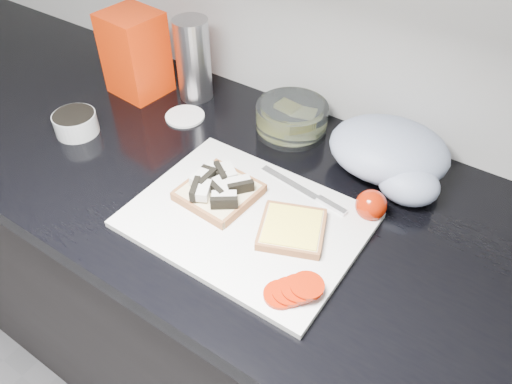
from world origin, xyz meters
TOP-DOWN VIEW (x-y plane):
  - base_cabinet at (0.00, 1.20)m, footprint 3.50×0.60m
  - countertop at (0.00, 1.20)m, footprint 3.50×0.64m
  - cutting_board at (0.13, 1.12)m, footprint 0.40×0.30m
  - bread_left at (0.05, 1.13)m, footprint 0.14×0.14m
  - bread_right at (0.21, 1.13)m, footprint 0.15×0.15m
  - tomato_slices at (0.28, 1.02)m, footprint 0.10×0.10m
  - knife at (0.20, 1.23)m, footprint 0.20×0.04m
  - seed_tub at (-0.33, 1.13)m, footprint 0.09×0.09m
  - tub_lid at (-0.18, 1.31)m, footprint 0.12×0.12m
  - glass_bowl at (0.05, 1.40)m, footprint 0.15×0.15m
  - bread_bag at (-0.34, 1.34)m, footprint 0.13×0.12m
  - steel_canister at (-0.21, 1.39)m, footprint 0.08×0.08m
  - grocery_bag at (0.28, 1.38)m, footprint 0.26×0.22m
  - whole_tomatoes at (0.30, 1.25)m, footprint 0.06×0.06m

SIDE VIEW (x-z plane):
  - base_cabinet at x=0.00m, z-range 0.00..0.86m
  - countertop at x=0.00m, z-range 0.86..0.90m
  - tub_lid at x=-0.18m, z-range 0.90..0.91m
  - cutting_board at x=0.13m, z-range 0.90..0.91m
  - knife at x=0.20m, z-range 0.91..0.92m
  - bread_right at x=0.21m, z-range 0.91..0.93m
  - tomato_slices at x=0.28m, z-range 0.91..0.93m
  - bread_left at x=0.05m, z-range 0.90..0.95m
  - seed_tub at x=-0.33m, z-range 0.90..0.95m
  - whole_tomatoes at x=0.30m, z-range 0.90..0.96m
  - glass_bowl at x=0.05m, z-range 0.90..0.96m
  - grocery_bag at x=0.28m, z-range 0.90..1.00m
  - steel_canister at x=-0.21m, z-range 0.90..1.09m
  - bread_bag at x=-0.34m, z-range 0.90..1.09m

